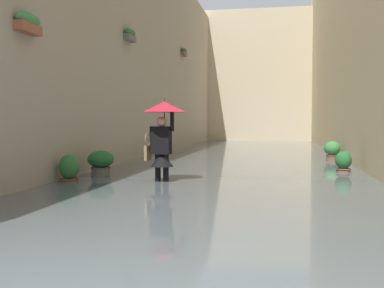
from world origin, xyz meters
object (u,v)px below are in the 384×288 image
object	(u,v)px
potted_plant_near_right	(101,165)
person_wading	(163,129)
potted_plant_near_left	(332,152)
potted_plant_mid_left	(343,165)
potted_plant_far_right	(69,172)

from	to	relation	value
potted_plant_near_right	person_wading	bearing A→B (deg)	153.85
potted_plant_near_left	potted_plant_near_right	bearing A→B (deg)	43.28
person_wading	potted_plant_mid_left	bearing A→B (deg)	-147.28
potted_plant_near_left	potted_plant_near_right	world-z (taller)	potted_plant_near_left
person_wading	potted_plant_far_right	size ratio (longest dim) A/B	2.52
potted_plant_near_right	potted_plant_mid_left	bearing A→B (deg)	-163.18
person_wading	potted_plant_near_left	xyz separation A→B (m)	(-4.14, -6.36, -0.84)
person_wading	potted_plant_near_left	size ratio (longest dim) A/B	2.39
potted_plant_mid_left	potted_plant_near_left	bearing A→B (deg)	-92.16
potted_plant_mid_left	person_wading	bearing A→B (deg)	32.72
potted_plant_far_right	potted_plant_near_right	world-z (taller)	potted_plant_near_right
potted_plant_far_right	potted_plant_near_right	bearing A→B (deg)	-100.91
person_wading	potted_plant_near_left	bearing A→B (deg)	-123.08
potted_plant_far_right	potted_plant_near_right	xyz separation A→B (m)	(-0.23, -1.21, 0.06)
potted_plant_far_right	potted_plant_near_right	size ratio (longest dim) A/B	0.99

